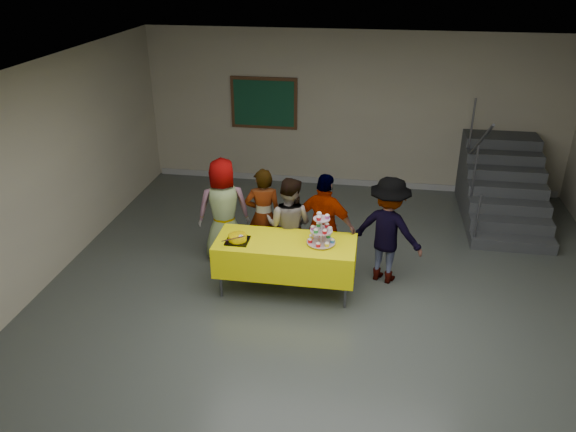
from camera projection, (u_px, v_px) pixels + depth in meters
name	position (u px, v px, depth m)	size (l,w,h in m)	color
room_shell	(330.00, 175.00, 5.95)	(10.00, 10.04, 3.02)	#4C514C
bake_table	(286.00, 255.00, 7.58)	(1.88, 0.78, 0.77)	#595960
cupcake_stand	(321.00, 233.00, 7.35)	(0.38, 0.38, 0.44)	silver
bear_cake	(237.00, 237.00, 7.46)	(0.32, 0.36, 0.12)	black
schoolchild_a	(224.00, 210.00, 8.33)	(0.77, 0.50, 1.58)	slate
schoolchild_b	(263.00, 216.00, 8.24)	(0.54, 0.36, 1.49)	slate
schoolchild_c	(289.00, 225.00, 8.02)	(0.71, 0.55, 1.45)	slate
schoolchild_d	(325.00, 226.00, 7.87)	(0.91, 0.38, 1.56)	slate
schoolchild_e	(388.00, 230.00, 7.77)	(1.00, 0.58, 1.55)	slate
staircase	(501.00, 187.00, 9.92)	(1.30, 2.40, 2.04)	#424447
noticeboard	(264.00, 103.00, 10.83)	(1.30, 0.05, 1.00)	#472B16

